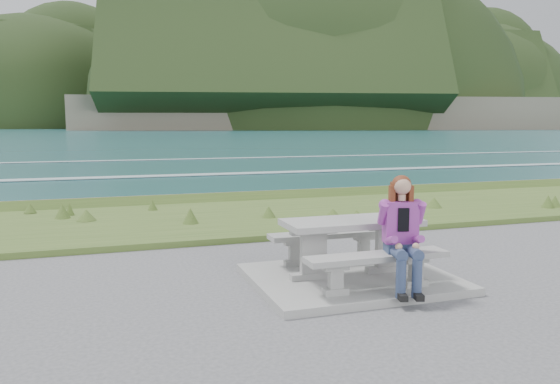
% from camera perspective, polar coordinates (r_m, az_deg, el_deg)
% --- Properties ---
extents(concrete_slab, '(2.60, 2.10, 0.10)m').
position_cam_1_polar(concrete_slab, '(7.38, 7.42, -8.98)').
color(concrete_slab, gray).
rests_on(concrete_slab, ground).
extents(picnic_table, '(1.80, 0.75, 0.75)m').
position_cam_1_polar(picnic_table, '(7.23, 7.51, -4.15)').
color(picnic_table, gray).
rests_on(picnic_table, concrete_slab).
extents(bench_landward, '(1.80, 0.35, 0.45)m').
position_cam_1_polar(bench_landward, '(6.68, 10.12, -7.22)').
color(bench_landward, gray).
rests_on(bench_landward, concrete_slab).
extents(bench_seaward, '(1.80, 0.35, 0.45)m').
position_cam_1_polar(bench_seaward, '(7.90, 5.25, -4.88)').
color(bench_seaward, gray).
rests_on(bench_seaward, concrete_slab).
extents(grass_verge, '(160.00, 4.50, 0.22)m').
position_cam_1_polar(grass_verge, '(11.98, -3.06, -2.89)').
color(grass_verge, '#3A5B22').
rests_on(grass_verge, ground).
extents(shore_drop, '(160.00, 0.80, 2.20)m').
position_cam_1_polar(shore_drop, '(14.76, -6.05, -1.00)').
color(shore_drop, '#716655').
rests_on(shore_drop, ground).
extents(ocean, '(1600.00, 1600.00, 0.09)m').
position_cam_1_polar(ocean, '(31.85, -12.68, 0.13)').
color(ocean, '#1F5359').
rests_on(ocean, ground).
extents(headland_range, '(729.83, 363.95, 217.90)m').
position_cam_1_polar(headland_range, '(448.48, 7.18, 8.19)').
color(headland_range, '#716655').
rests_on(headland_range, ground).
extents(seated_woman, '(0.53, 0.75, 1.38)m').
position_cam_1_polar(seated_woman, '(6.67, 12.77, -5.89)').
color(seated_woman, navy).
rests_on(seated_woman, concrete_slab).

